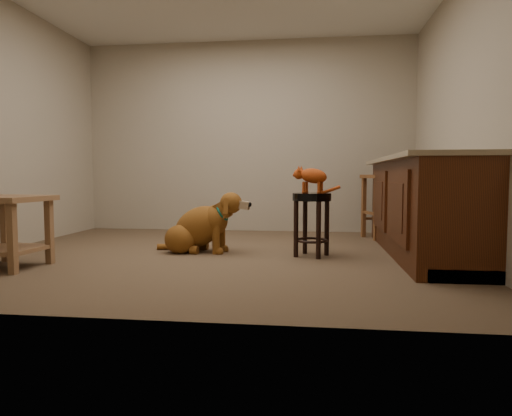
# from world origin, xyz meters

# --- Properties ---
(floor) EXTENTS (4.50, 4.00, 0.01)m
(floor) POSITION_xyz_m (0.00, 0.00, 0.00)
(floor) COLOR brown
(floor) RESTS_ON ground
(room_shell) EXTENTS (4.54, 4.04, 2.62)m
(room_shell) POSITION_xyz_m (0.00, 0.00, 1.68)
(room_shell) COLOR #A99D88
(room_shell) RESTS_ON ground
(cabinet_run) EXTENTS (0.70, 2.56, 0.94)m
(cabinet_run) POSITION_xyz_m (1.94, 0.30, 0.44)
(cabinet_run) COLOR #431E0B
(cabinet_run) RESTS_ON ground
(padded_stool) EXTENTS (0.40, 0.40, 0.60)m
(padded_stool) POSITION_xyz_m (0.91, 0.05, 0.43)
(padded_stool) COLOR black
(padded_stool) RESTS_ON ground
(wood_stool) EXTENTS (0.53, 0.53, 0.78)m
(wood_stool) POSITION_xyz_m (1.76, 1.41, 0.40)
(wood_stool) COLOR brown
(wood_stool) RESTS_ON ground
(side_table) EXTENTS (0.62, 0.62, 0.60)m
(side_table) POSITION_xyz_m (-1.58, -0.81, 0.39)
(side_table) COLOR brown
(side_table) RESTS_ON ground
(golden_retriever) EXTENTS (1.01, 0.53, 0.64)m
(golden_retriever) POSITION_xyz_m (-0.20, 0.16, 0.24)
(golden_retriever) COLOR brown
(golden_retriever) RESTS_ON ground
(tabby_kitten) EXTENTS (0.45, 0.22, 0.28)m
(tabby_kitten) POSITION_xyz_m (0.90, 0.06, 0.75)
(tabby_kitten) COLOR #A53A10
(tabby_kitten) RESTS_ON padded_stool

